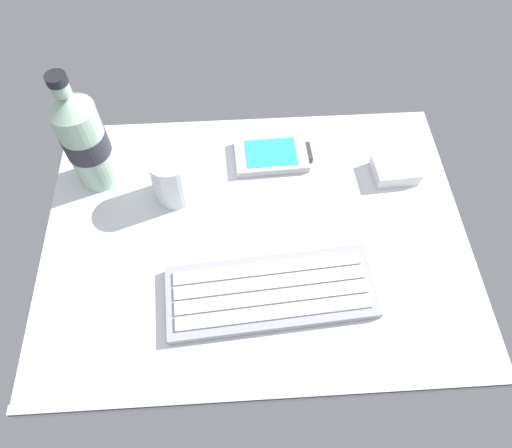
% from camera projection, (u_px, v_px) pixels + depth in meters
% --- Properties ---
extents(ground_plane, '(0.64, 0.48, 0.03)m').
position_uv_depth(ground_plane, '(256.00, 239.00, 0.71)').
color(ground_plane, silver).
extents(keyboard, '(0.30, 0.13, 0.02)m').
position_uv_depth(keyboard, '(271.00, 292.00, 0.64)').
color(keyboard, '#93969B').
rests_on(keyboard, ground_plane).
extents(handheld_device, '(0.13, 0.08, 0.02)m').
position_uv_depth(handheld_device, '(272.00, 155.00, 0.77)').
color(handheld_device, '#B7BABF').
rests_on(handheld_device, ground_plane).
extents(juice_cup, '(0.06, 0.06, 0.09)m').
position_uv_depth(juice_cup, '(172.00, 179.00, 0.70)').
color(juice_cup, silver).
rests_on(juice_cup, ground_plane).
extents(water_bottle, '(0.07, 0.07, 0.21)m').
position_uv_depth(water_bottle, '(84.00, 139.00, 0.68)').
color(water_bottle, '#9EC1A8').
rests_on(water_bottle, ground_plane).
extents(charger_block, '(0.07, 0.06, 0.02)m').
position_uv_depth(charger_block, '(395.00, 170.00, 0.75)').
color(charger_block, white).
rests_on(charger_block, ground_plane).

